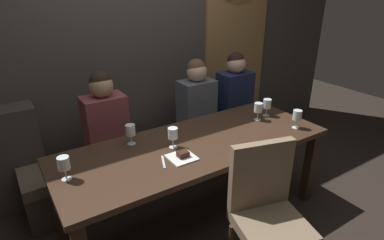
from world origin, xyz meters
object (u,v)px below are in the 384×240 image
diner_bearded (197,99)px  dessert_plate (182,156)px  wine_glass_far_right (173,134)px  wine_glass_end_left (297,116)px  dining_table (195,152)px  wine_glass_center_back (64,164)px  wine_glass_center_front (258,108)px  wine_glass_near_right (267,104)px  diner_redhead (105,118)px  chair_near_side (267,207)px  wine_glass_far_left (130,131)px  banquette_bench (158,160)px  diner_far_end (235,90)px  fork_on_table (163,162)px

diner_bearded → dessert_plate: diner_bearded is taller
wine_glass_far_right → wine_glass_end_left: bearing=-14.2°
dining_table → wine_glass_center_back: (-0.98, 0.03, 0.20)m
wine_glass_center_front → wine_glass_near_right: bearing=11.9°
diner_bearded → diner_redhead: bearing=-179.9°
chair_near_side → wine_glass_far_left: size_ratio=5.98×
wine_glass_center_back → banquette_bench: bearing=34.3°
diner_redhead → wine_glass_center_back: 0.81m
wine_glass_center_back → chair_near_side: bearing=-35.3°
banquette_bench → wine_glass_near_right: (0.87, -0.60, 0.63)m
diner_redhead → diner_far_end: diner_redhead is taller
banquette_bench → diner_far_end: diner_far_end is taller
chair_near_side → wine_glass_far_left: bearing=117.9°
dining_table → chair_near_side: chair_near_side is taller
wine_glass_center_front → wine_glass_end_left: bearing=-63.4°
diner_bearded → dessert_plate: size_ratio=4.07×
wine_glass_center_front → dessert_plate: size_ratio=0.86×
banquette_bench → wine_glass_far_right: (-0.19, -0.67, 0.62)m
dining_table → wine_glass_near_right: bearing=6.4°
banquette_bench → wine_glass_far_left: (-0.43, -0.44, 0.63)m
fork_on_table → wine_glass_center_back: bearing=-172.1°
dining_table → diner_redhead: (-0.49, 0.68, 0.17)m
wine_glass_center_back → wine_glass_far_right: bearing=-0.1°
diner_far_end → wine_glass_far_left: diner_far_end is taller
diner_redhead → wine_glass_far_left: bearing=-81.7°
chair_near_side → diner_redhead: 1.54m
chair_near_side → wine_glass_far_right: (-0.27, 0.75, 0.29)m
diner_bearded → wine_glass_near_right: size_ratio=4.71×
diner_redhead → diner_bearded: diner_redhead is taller
wine_glass_far_left → wine_glass_center_front: 1.18m
chair_near_side → wine_glass_center_front: size_ratio=5.98×
diner_redhead → wine_glass_center_front: bearing=-26.4°
banquette_bench → wine_glass_center_back: wine_glass_center_back is taller
wine_glass_far_right → dessert_plate: wine_glass_far_right is taller
dessert_plate → fork_on_table: (-0.14, 0.02, -0.01)m
diner_bearded → wine_glass_end_left: size_ratio=4.71×
dessert_plate → wine_glass_far_right: bearing=81.9°
diner_redhead → wine_glass_far_right: (0.31, -0.65, 0.03)m
diner_far_end → wine_glass_center_front: size_ratio=4.78×
wine_glass_far_left → wine_glass_center_front: (1.17, -0.19, -0.00)m
diner_far_end → wine_glass_center_back: (-1.95, -0.65, 0.04)m
wine_glass_far_left → wine_glass_end_left: size_ratio=1.00×
wine_glass_far_left → wine_glass_near_right: bearing=-6.9°
diner_redhead → diner_bearded: size_ratio=1.02×
dining_table → wine_glass_end_left: 0.94m
wine_glass_far_right → wine_glass_near_right: bearing=3.8°
dining_table → banquette_bench: size_ratio=0.88×
diner_bearded → wine_glass_far_left: diner_bearded is taller
fork_on_table → wine_glass_near_right: bearing=32.3°
dessert_plate → wine_glass_far_left: bearing=118.9°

